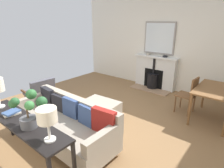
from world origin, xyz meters
TOP-DOWN VIEW (x-y plane):
  - ground_plane at (0.00, 0.00)m, footprint 5.74×5.83m
  - wall_left at (-2.87, 0.00)m, footprint 0.12×5.83m
  - fireplace at (-2.66, -0.07)m, footprint 0.63×1.38m
  - mirror_over_mantel at (-2.78, -0.07)m, footprint 0.04×0.97m
  - mantel_bowl_near at (-2.69, -0.35)m, footprint 0.13×0.13m
  - mantel_bowl_far at (-2.69, 0.21)m, footprint 0.15×0.15m
  - sofa at (0.85, -0.04)m, footprint 0.83×2.11m
  - ottoman at (-0.16, -0.11)m, footprint 0.60×0.83m
  - armchair_accent at (0.37, -1.64)m, footprint 0.71×0.63m
  - console_table at (1.59, -0.04)m, footprint 0.40×1.89m
  - table_lamp_far_end at (1.59, 0.66)m, footprint 0.23×0.23m
  - potted_plant at (1.56, 0.21)m, footprint 0.41×0.44m
  - book_stack at (1.58, -0.35)m, footprint 0.26×0.21m
  - dining_table at (-1.59, 1.86)m, footprint 1.16×0.74m
  - dining_chair_near_fireplace at (-1.58, 1.35)m, footprint 0.43×0.43m

SIDE VIEW (x-z plane):
  - ground_plane at x=0.00m, z-range -0.01..0.00m
  - ottoman at x=-0.16m, z-range 0.04..0.42m
  - sofa at x=0.85m, z-range -0.05..0.75m
  - armchair_accent at x=0.37m, z-range 0.05..0.80m
  - fireplace at x=-2.66m, z-range -0.06..0.97m
  - dining_chair_near_fireplace at x=-1.58m, z-range 0.08..0.96m
  - dining_table at x=-1.59m, z-range 0.27..1.01m
  - console_table at x=1.59m, z-range 0.29..1.02m
  - book_stack at x=1.58m, z-range 0.73..0.78m
  - potted_plant at x=1.56m, z-range 0.74..1.23m
  - table_lamp_far_end at x=1.59m, z-range 0.84..1.26m
  - mantel_bowl_far at x=-2.69m, z-range 1.03..1.07m
  - mantel_bowl_near at x=-2.69m, z-range 1.03..1.09m
  - wall_left at x=-2.87m, z-range 0.00..2.89m
  - mirror_over_mantel at x=-2.78m, z-range 1.09..2.04m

